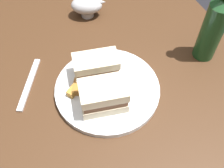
{
  "coord_description": "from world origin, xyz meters",
  "views": [
    {
      "loc": [
        0.38,
        -0.17,
        1.34
      ],
      "look_at": [
        -0.0,
        -0.01,
        0.78
      ],
      "focal_mm": 41.85,
      "sensor_mm": 36.0,
      "label": 1
    }
  ],
  "objects_px": {
    "sandwich_half_right": "(103,96)",
    "plate": "(107,89)",
    "gravy_boat": "(87,5)",
    "fork": "(29,84)",
    "cider_bottle": "(214,26)",
    "sandwich_half_left": "(96,66)"
  },
  "relations": [
    {
      "from": "sandwich_half_right",
      "to": "plate",
      "type": "bearing_deg",
      "value": 148.21
    },
    {
      "from": "plate",
      "to": "gravy_boat",
      "type": "bearing_deg",
      "value": 170.01
    },
    {
      "from": "sandwich_half_right",
      "to": "fork",
      "type": "xyz_separation_m",
      "value": [
        -0.15,
        -0.17,
        -0.05
      ]
    },
    {
      "from": "sandwich_half_right",
      "to": "cider_bottle",
      "type": "distance_m",
      "value": 0.36
    },
    {
      "from": "sandwich_half_right",
      "to": "fork",
      "type": "relative_size",
      "value": 0.71
    },
    {
      "from": "sandwich_half_right",
      "to": "gravy_boat",
      "type": "xyz_separation_m",
      "value": [
        -0.37,
        0.09,
        -0.01
      ]
    },
    {
      "from": "plate",
      "to": "sandwich_half_right",
      "type": "relative_size",
      "value": 2.24
    },
    {
      "from": "sandwich_half_right",
      "to": "fork",
      "type": "bearing_deg",
      "value": -131.8
    },
    {
      "from": "sandwich_half_left",
      "to": "gravy_boat",
      "type": "height_order",
      "value": "sandwich_half_left"
    },
    {
      "from": "sandwich_half_right",
      "to": "gravy_boat",
      "type": "height_order",
      "value": "sandwich_half_right"
    },
    {
      "from": "plate",
      "to": "cider_bottle",
      "type": "relative_size",
      "value": 1.01
    },
    {
      "from": "cider_bottle",
      "to": "fork",
      "type": "bearing_deg",
      "value": -99.74
    },
    {
      "from": "sandwich_half_left",
      "to": "sandwich_half_right",
      "type": "bearing_deg",
      "value": -10.08
    },
    {
      "from": "plate",
      "to": "fork",
      "type": "distance_m",
      "value": 0.22
    },
    {
      "from": "sandwich_half_left",
      "to": "cider_bottle",
      "type": "height_order",
      "value": "cider_bottle"
    },
    {
      "from": "sandwich_half_left",
      "to": "fork",
      "type": "xyz_separation_m",
      "value": [
        -0.05,
        -0.18,
        -0.05
      ]
    },
    {
      "from": "sandwich_half_right",
      "to": "gravy_boat",
      "type": "distance_m",
      "value": 0.38
    },
    {
      "from": "gravy_boat",
      "to": "cider_bottle",
      "type": "xyz_separation_m",
      "value": [
        0.31,
        0.26,
        0.07
      ]
    },
    {
      "from": "sandwich_half_right",
      "to": "fork",
      "type": "height_order",
      "value": "sandwich_half_right"
    },
    {
      "from": "plate",
      "to": "sandwich_half_left",
      "type": "height_order",
      "value": "sandwich_half_left"
    },
    {
      "from": "sandwich_half_right",
      "to": "gravy_boat",
      "type": "bearing_deg",
      "value": 166.99
    },
    {
      "from": "sandwich_half_left",
      "to": "fork",
      "type": "bearing_deg",
      "value": -105.29
    }
  ]
}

